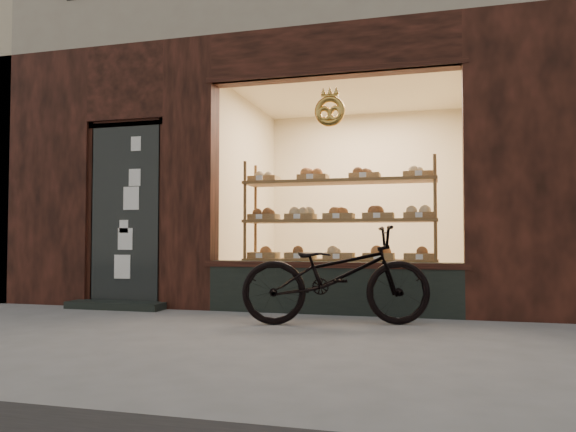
% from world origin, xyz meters
% --- Properties ---
extents(ground, '(90.00, 90.00, 0.00)m').
position_xyz_m(ground, '(0.00, 0.00, 0.00)').
color(ground, slate).
extents(display_shelf, '(2.20, 0.45, 1.70)m').
position_xyz_m(display_shelf, '(0.45, 2.55, 0.86)').
color(display_shelf, olive).
rests_on(display_shelf, ground).
extents(bicycle, '(1.85, 1.06, 0.92)m').
position_xyz_m(bicycle, '(0.63, 1.38, 0.46)').
color(bicycle, black).
rests_on(bicycle, ground).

